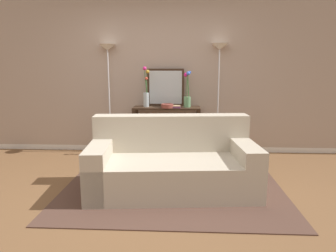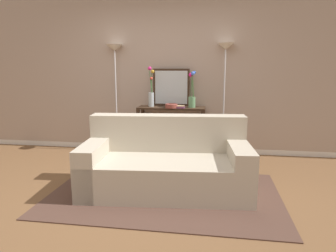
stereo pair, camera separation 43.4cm
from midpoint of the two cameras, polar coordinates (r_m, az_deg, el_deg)
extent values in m
cube|color=brown|center=(3.70, -4.30, -12.80)|extent=(16.00, 16.00, 0.02)
cube|color=white|center=(5.57, 0.39, -3.97)|extent=(12.00, 0.15, 0.09)
cube|color=#B29E8E|center=(5.38, 0.41, 9.84)|extent=(12.00, 0.14, 2.57)
cube|color=#51382D|center=(3.68, 2.82, -12.62)|extent=(2.67, 1.68, 0.01)
cube|color=#BCB29E|center=(3.70, 3.02, -9.11)|extent=(2.04, 1.13, 0.42)
cube|color=#BCB29E|center=(3.92, 3.14, -1.28)|extent=(1.97, 0.43, 0.46)
cube|color=#BCB29E|center=(3.78, -10.23, -7.41)|extent=(0.32, 0.98, 0.60)
cube|color=#BCB29E|center=(3.76, 16.34, -7.76)|extent=(0.32, 0.98, 0.60)
cube|color=#382619|center=(5.08, 3.08, 3.41)|extent=(1.11, 0.38, 0.03)
cube|color=#382619|center=(5.21, 3.00, -3.89)|extent=(1.02, 0.32, 0.01)
cube|color=#382619|center=(5.07, -3.13, -1.36)|extent=(0.05, 0.05, 0.80)
cube|color=#382619|center=(4.96, 8.93, -1.74)|extent=(0.05, 0.05, 0.80)
cube|color=#382619|center=(5.38, -2.41, -0.62)|extent=(0.05, 0.05, 0.80)
cube|color=#382619|center=(5.28, 8.93, -0.96)|extent=(0.05, 0.05, 0.80)
cylinder|color=silver|center=(5.54, -7.18, -4.50)|extent=(0.26, 0.26, 0.02)
cylinder|color=silver|center=(5.37, -7.40, 4.54)|extent=(0.02, 0.02, 1.73)
cone|color=silver|center=(5.35, -7.65, 14.32)|extent=(0.28, 0.28, 0.10)
cylinder|color=silver|center=(5.35, 12.36, -5.24)|extent=(0.26, 0.26, 0.02)
cylinder|color=silver|center=(5.18, 12.76, 4.14)|extent=(0.02, 0.02, 1.73)
cone|color=silver|center=(5.15, 13.20, 14.32)|extent=(0.28, 0.28, 0.10)
cube|color=#382619|center=(5.21, 3.01, 7.21)|extent=(0.62, 0.02, 0.63)
cube|color=silver|center=(5.20, 3.00, 7.21)|extent=(0.55, 0.01, 0.56)
cylinder|color=silver|center=(5.11, -0.73, 4.95)|extent=(0.09, 0.09, 0.23)
cylinder|color=#3D7538|center=(5.08, -0.70, 7.58)|extent=(0.02, 0.01, 0.24)
sphere|color=#D94835|center=(5.05, -0.65, 8.90)|extent=(0.05, 0.05, 0.05)
cylinder|color=#3D7538|center=(5.08, -0.60, 8.20)|extent=(0.01, 0.02, 0.35)
sphere|color=gold|center=(5.07, -0.40, 10.15)|extent=(0.06, 0.06, 0.06)
cylinder|color=#3D7538|center=(5.08, -0.83, 8.49)|extent=(0.05, 0.03, 0.39)
sphere|color=#DB277D|center=(5.05, -0.97, 10.72)|extent=(0.06, 0.06, 0.06)
cylinder|color=#669E6B|center=(5.04, 6.96, 4.43)|extent=(0.11, 0.11, 0.17)
cylinder|color=#3D7538|center=(5.03, 6.90, 7.44)|extent=(0.02, 0.02, 0.36)
sphere|color=#E61C7D|center=(5.03, 6.79, 9.48)|extent=(0.07, 0.07, 0.07)
cylinder|color=#3D7538|center=(5.01, 7.22, 7.65)|extent=(0.03, 0.06, 0.39)
sphere|color=blue|center=(4.99, 7.49, 9.91)|extent=(0.05, 0.05, 0.05)
cylinder|color=#3D7538|center=(5.00, 7.10, 7.56)|extent=(0.04, 0.02, 0.38)
sphere|color=#4470E2|center=(4.97, 7.22, 9.73)|extent=(0.06, 0.06, 0.06)
cylinder|color=brown|center=(4.95, 3.16, 3.70)|extent=(0.20, 0.20, 0.06)
torus|color=brown|center=(4.95, 3.16, 4.07)|extent=(0.20, 0.20, 0.01)
cube|color=#6B3360|center=(4.96, 4.67, 3.50)|extent=(0.18, 0.15, 0.02)
cube|color=tan|center=(4.97, 4.74, 3.73)|extent=(0.16, 0.15, 0.02)
cube|color=#6B3360|center=(5.29, -1.67, -4.59)|extent=(0.05, 0.15, 0.12)
cube|color=#236033|center=(5.28, -1.25, -4.73)|extent=(0.02, 0.16, 0.10)
cube|color=#2D2D33|center=(5.28, -0.87, -4.71)|extent=(0.04, 0.16, 0.11)
cube|color=#1E7075|center=(5.27, -0.43, -4.79)|extent=(0.03, 0.14, 0.10)
cube|color=#BC3328|center=(5.27, 0.04, -4.80)|extent=(0.05, 0.17, 0.10)
cube|color=slate|center=(5.26, 0.57, -4.74)|extent=(0.05, 0.18, 0.11)
cube|color=#B77F33|center=(5.25, 1.14, -4.75)|extent=(0.05, 0.15, 0.12)
cube|color=silver|center=(5.24, 1.72, -4.74)|extent=(0.05, 0.15, 0.12)
camera|label=1|loc=(0.22, -87.14, 0.55)|focal=32.60mm
camera|label=2|loc=(0.22, 92.86, -0.55)|focal=32.60mm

